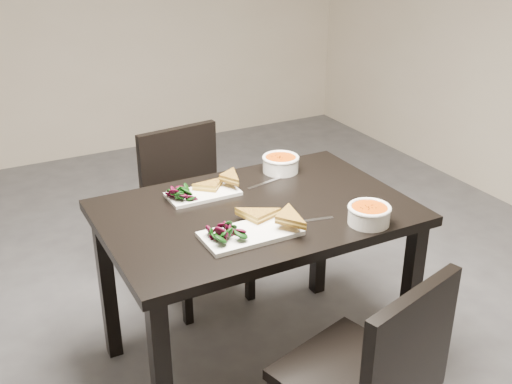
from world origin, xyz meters
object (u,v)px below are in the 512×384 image
at_px(chair_far, 191,204).
at_px(table, 256,230).
at_px(plate_near, 250,234).
at_px(chair_near, 374,375).
at_px(plate_far, 203,194).
at_px(soup_bowl_near, 369,214).
at_px(soup_bowl_far, 281,163).

bearing_deg(chair_far, table, -95.52).
bearing_deg(plate_near, chair_near, -75.32).
xyz_separation_m(table, plate_near, (-0.12, -0.19, 0.11)).
xyz_separation_m(plate_near, plate_far, (-0.01, 0.40, -0.00)).
relative_size(plate_near, soup_bowl_near, 2.18).
relative_size(chair_far, soup_bowl_near, 5.22).
relative_size(plate_far, soup_bowl_far, 1.77).
height_order(plate_near, plate_far, plate_near).
xyz_separation_m(table, soup_bowl_far, (0.27, 0.28, 0.14)).
distance_m(chair_near, chair_far, 1.42).
relative_size(plate_near, soup_bowl_far, 2.14).
xyz_separation_m(chair_near, soup_bowl_near, (0.29, 0.44, 0.31)).
height_order(chair_far, plate_far, chair_far).
relative_size(chair_near, soup_bowl_far, 5.14).
height_order(chair_near, chair_far, same).
distance_m(chair_far, soup_bowl_near, 1.08).
xyz_separation_m(table, plate_far, (-0.14, 0.21, 0.11)).
distance_m(table, chair_far, 0.69).
bearing_deg(chair_near, soup_bowl_far, 60.99).
bearing_deg(soup_bowl_far, soup_bowl_near, -86.09).
bearing_deg(table, chair_near, -88.18).
distance_m(chair_near, plate_near, 0.64).
distance_m(table, soup_bowl_far, 0.41).
xyz_separation_m(soup_bowl_near, plate_far, (-0.45, 0.52, -0.03)).
relative_size(chair_near, soup_bowl_near, 5.22).
distance_m(chair_far, soup_bowl_far, 0.57).
relative_size(table, plate_far, 4.10).
relative_size(soup_bowl_near, plate_far, 0.56).
bearing_deg(soup_bowl_near, table, 135.22).
bearing_deg(soup_bowl_far, plate_near, -130.09).
distance_m(table, plate_far, 0.27).
distance_m(chair_near, plate_far, 1.01).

